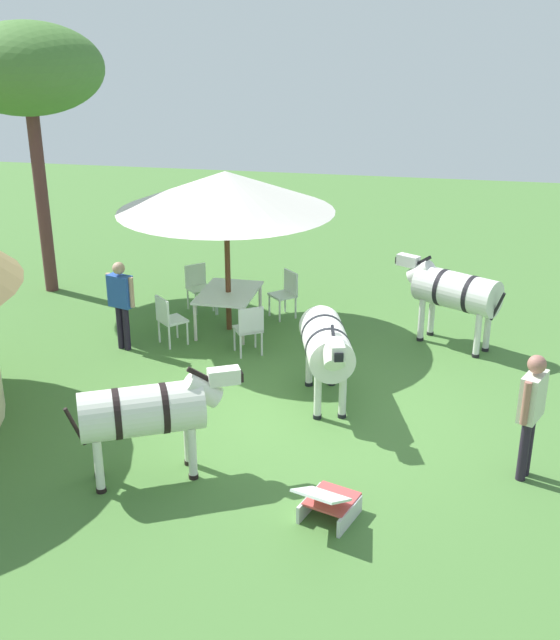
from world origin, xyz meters
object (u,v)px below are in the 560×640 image
object	(u,v)px
patio_chair_near_lawn	(249,327)
patio_dining_table	(228,295)
guest_beside_umbrella	(121,298)
acacia_tree_right_background	(27,71)
standing_watcher	(531,406)
patio_chair_east_end	(286,291)
striped_lounge_chair	(328,502)
zebra_toward_hut	(147,411)
zebra_by_umbrella	(454,291)
patio_chair_near_hut	(168,317)
zebra_nearest_camera	(327,345)
patio_chair_west_end	(198,284)
shade_umbrella	(226,191)

from	to	relation	value
patio_chair_near_lawn	patio_dining_table	bearing A→B (deg)	90.00
guest_beside_umbrella	acacia_tree_right_background	size ratio (longest dim) A/B	0.29
patio_chair_near_lawn	standing_watcher	xyz separation A→B (m)	(-3.01, -4.29, 0.50)
patio_chair_near_lawn	patio_chair_east_end	world-z (taller)	same
patio_chair_east_end	striped_lounge_chair	distance (m)	6.56
guest_beside_umbrella	zebra_toward_hut	world-z (taller)	guest_beside_umbrella
standing_watcher	zebra_by_umbrella	xyz separation A→B (m)	(4.14, 0.90, -0.01)
patio_dining_table	patio_chair_near_hut	world-z (taller)	patio_chair_near_hut
zebra_toward_hut	zebra_nearest_camera	bearing A→B (deg)	115.74
patio_chair_west_end	striped_lounge_chair	distance (m)	7.28
striped_lounge_chair	zebra_nearest_camera	size ratio (longest dim) A/B	0.46
shade_umbrella	patio_chair_east_end	bearing A→B (deg)	-47.12
zebra_by_umbrella	zebra_toward_hut	world-z (taller)	zebra_by_umbrella
acacia_tree_right_background	striped_lounge_chair	bearing A→B (deg)	-134.90
patio_dining_table	zebra_toward_hut	size ratio (longest dim) A/B	0.73
patio_dining_table	guest_beside_umbrella	size ratio (longest dim) A/B	0.92
guest_beside_umbrella	standing_watcher	size ratio (longest dim) A/B	0.94
patio_chair_near_lawn	striped_lounge_chair	world-z (taller)	patio_chair_near_lawn
patio_dining_table	striped_lounge_chair	size ratio (longest dim) A/B	1.54
zebra_nearest_camera	acacia_tree_right_background	xyz separation A→B (m)	(3.96, 6.45, 3.52)
patio_chair_west_end	zebra_by_umbrella	xyz separation A→B (m)	(-0.86, -4.90, 0.49)
guest_beside_umbrella	zebra_nearest_camera	size ratio (longest dim) A/B	0.78
patio_chair_east_end	zebra_toward_hut	bearing A→B (deg)	131.02
patio_chair_west_end	zebra_nearest_camera	xyz separation A→B (m)	(-3.47, -3.05, 0.42)
shade_umbrella	zebra_toward_hut	xyz separation A→B (m)	(-5.02, -0.29, -1.66)
patio_chair_near_lawn	striped_lounge_chair	xyz separation A→B (m)	(-4.40, -1.97, -0.27)
striped_lounge_chair	patio_dining_table	bearing A→B (deg)	134.38
shade_umbrella	guest_beside_umbrella	xyz separation A→B (m)	(-1.24, 1.57, -1.65)
patio_chair_east_end	guest_beside_umbrella	xyz separation A→B (m)	(-2.10, 2.49, 0.43)
zebra_by_umbrella	acacia_tree_right_background	distance (m)	9.10
patio_chair_west_end	zebra_nearest_camera	bearing A→B (deg)	87.77
patio_chair_east_end	zebra_toward_hut	world-z (taller)	zebra_toward_hut
guest_beside_umbrella	acacia_tree_right_background	xyz separation A→B (m)	(2.64, 2.70, 3.51)
patio_chair_west_end	patio_chair_near_hut	distance (m)	1.83
patio_dining_table	patio_chair_east_end	bearing A→B (deg)	-47.12
patio_chair_west_end	standing_watcher	world-z (taller)	standing_watcher
shade_umbrella	patio_chair_near_hut	size ratio (longest dim) A/B	4.29
patio_chair_west_end	standing_watcher	bearing A→B (deg)	95.81
striped_lounge_chair	zebra_by_umbrella	bearing A→B (deg)	94.42
shade_umbrella	zebra_nearest_camera	distance (m)	3.75
shade_umbrella	patio_chair_near_lawn	world-z (taller)	shade_umbrella
standing_watcher	zebra_toward_hut	bearing A→B (deg)	125.13
patio_chair_east_end	zebra_nearest_camera	bearing A→B (deg)	157.37
zebra_nearest_camera	acacia_tree_right_background	world-z (taller)	acacia_tree_right_background
shade_umbrella	patio_chair_west_end	world-z (taller)	shade_umbrella
patio_dining_table	patio_chair_near_hut	distance (m)	1.27
patio_chair_east_end	patio_chair_west_end	xyz separation A→B (m)	(0.06, 1.79, 0.00)
standing_watcher	acacia_tree_right_background	xyz separation A→B (m)	(5.48, 9.21, 3.45)
shade_umbrella	patio_chair_east_end	xyz separation A→B (m)	(0.86, -0.92, -2.08)
guest_beside_umbrella	standing_watcher	world-z (taller)	standing_watcher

